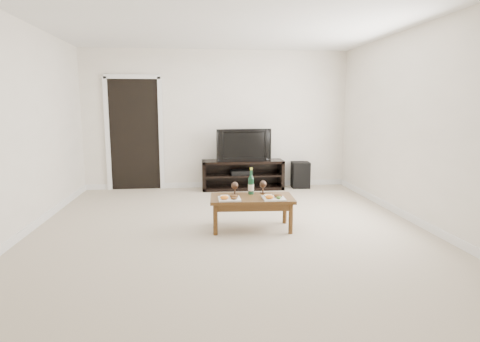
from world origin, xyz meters
name	(u,v)px	position (x,y,z in m)	size (l,w,h in m)	color
floor	(230,229)	(0.00, 0.00, 0.00)	(5.50, 5.50, 0.00)	beige
back_wall	(217,120)	(0.00, 2.77, 1.30)	(5.00, 0.04, 2.60)	white
ceiling	(229,15)	(0.00, 0.00, 2.62)	(5.00, 5.50, 0.04)	white
doorway	(135,135)	(-1.55, 2.73, 1.02)	(0.90, 0.02, 2.05)	black
media_console	(243,175)	(0.46, 2.50, 0.28)	(1.53, 0.45, 0.55)	black
television	(243,145)	(0.46, 2.50, 0.85)	(1.04, 0.14, 0.60)	black
av_receiver	(241,172)	(0.43, 2.48, 0.33)	(0.40, 0.30, 0.08)	black
subwoofer	(300,175)	(1.58, 2.53, 0.25)	(0.33, 0.33, 0.50)	black
coffee_table	(252,213)	(0.28, 0.00, 0.21)	(1.05, 0.57, 0.42)	#523316
plate_left	(229,197)	(-0.01, -0.12, 0.45)	(0.27, 0.27, 0.07)	white
plate_right	(274,196)	(0.54, -0.15, 0.45)	(0.27, 0.27, 0.07)	white
wine_bottle	(251,181)	(0.30, 0.16, 0.59)	(0.07, 0.07, 0.35)	#103B22
goblet_left	(235,188)	(0.08, 0.15, 0.51)	(0.09, 0.09, 0.17)	#3B2920
goblet_right	(263,187)	(0.46, 0.20, 0.51)	(0.09, 0.09, 0.17)	#3B2920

